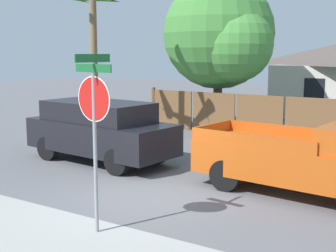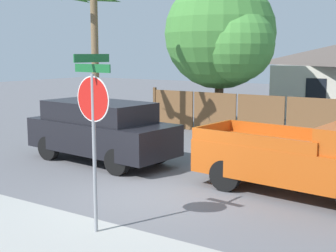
{
  "view_description": "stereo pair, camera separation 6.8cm",
  "coord_description": "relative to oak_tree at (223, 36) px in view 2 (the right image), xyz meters",
  "views": [
    {
      "loc": [
        6.31,
        -8.89,
        3.38
      ],
      "look_at": [
        0.12,
        0.62,
        1.6
      ],
      "focal_mm": 50.0,
      "sensor_mm": 36.0,
      "label": 1
    },
    {
      "loc": [
        6.36,
        -8.85,
        3.38
      ],
      "look_at": [
        0.12,
        0.62,
        1.6
      ],
      "focal_mm": 50.0,
      "sensor_mm": 36.0,
      "label": 2
    }
  ],
  "objects": [
    {
      "name": "ground_plane",
      "position": [
        3.1,
        -9.96,
        -4.12
      ],
      "size": [
        80.0,
        80.0,
        0.0
      ],
      "primitive_type": "plane",
      "color": "slate"
    },
    {
      "name": "sidewalk_strip",
      "position": [
        3.1,
        -13.56,
        -4.11
      ],
      "size": [
        36.0,
        3.2,
        0.01
      ],
      "color": "#A3A39E",
      "rests_on": "ground"
    },
    {
      "name": "wooden_fence",
      "position": [
        4.4,
        -1.19,
        -3.26
      ],
      "size": [
        14.65,
        0.12,
        1.8
      ],
      "color": "brown",
      "rests_on": "ground"
    },
    {
      "name": "oak_tree",
      "position": [
        0.0,
        0.0,
        0.0
      ],
      "size": [
        5.19,
        4.94,
        6.7
      ],
      "color": "brown",
      "rests_on": "ground"
    },
    {
      "name": "palm_tree",
      "position": [
        -2.98,
        -5.07,
        0.96
      ],
      "size": [
        2.9,
        3.11,
        5.9
      ],
      "color": "brown",
      "rests_on": "ground"
    },
    {
      "name": "red_suv",
      "position": [
        -0.16,
        -7.99,
        -3.09
      ],
      "size": [
        5.07,
        2.41,
        1.89
      ],
      "rotation": [
        0.0,
        0.0,
        -0.09
      ],
      "color": "black",
      "rests_on": "ground"
    },
    {
      "name": "orange_pickup",
      "position": [
        6.33,
        -8.01,
        -3.23
      ],
      "size": [
        5.23,
        2.36,
        1.79
      ],
      "rotation": [
        0.0,
        0.0,
        -0.09
      ],
      "color": "#B74C14",
      "rests_on": "ground"
    },
    {
      "name": "stop_sign",
      "position": [
        3.64,
        -12.46,
        -1.82
      ],
      "size": [
        0.92,
        0.83,
        3.36
      ],
      "rotation": [
        0.0,
        0.0,
        -0.1
      ],
      "color": "gray",
      "rests_on": "ground"
    }
  ]
}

